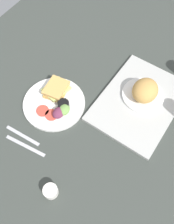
% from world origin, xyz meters
% --- Properties ---
extents(ground_plane, '(1.90, 1.50, 0.03)m').
position_xyz_m(ground_plane, '(0.00, 0.00, -0.01)').
color(ground_plane, '#383D38').
extents(serving_tray, '(0.46, 0.35, 0.02)m').
position_xyz_m(serving_tray, '(-0.17, 0.19, 0.01)').
color(serving_tray, '#B2B2AD').
rests_on(serving_tray, ground_plane).
extents(bread_plate_near, '(0.19, 0.19, 0.10)m').
position_xyz_m(bread_plate_near, '(-0.20, 0.20, 0.06)').
color(bread_plate_near, white).
rests_on(bread_plate_near, serving_tray).
extents(plate_with_salad, '(0.28, 0.28, 0.05)m').
position_xyz_m(plate_with_salad, '(0.04, -0.13, 0.02)').
color(plate_with_salad, white).
rests_on(plate_with_salad, ground_plane).
extents(espresso_cup, '(0.06, 0.06, 0.04)m').
position_xyz_m(espresso_cup, '(0.37, 0.09, 0.02)').
color(espresso_cup, silver).
rests_on(espresso_cup, ground_plane).
extents(fork, '(0.02, 0.17, 0.01)m').
position_xyz_m(fork, '(0.25, -0.15, 0.00)').
color(fork, '#B7B7BC').
rests_on(fork, ground_plane).
extents(knife, '(0.03, 0.19, 0.01)m').
position_xyz_m(knife, '(0.28, -0.11, 0.00)').
color(knife, '#B7B7BC').
rests_on(knife, ground_plane).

